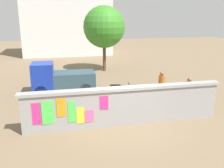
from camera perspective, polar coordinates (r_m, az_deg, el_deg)
The scene contains 9 objects.
ground at distance 18.24m, azimuth -3.84°, elevation 1.16°, with size 60.00×60.00×0.00m, color #7A664C.
poster_wall at distance 10.49m, azimuth 2.94°, elevation -4.90°, with size 8.52×0.42×1.65m.
auto_rickshaw_truck at distance 14.99m, azimuth -11.68°, elevation 1.26°, with size 3.65×1.63×1.85m.
motorcycle at distance 13.76m, azimuth 1.41°, elevation -1.57°, with size 1.90×0.56×0.87m.
bicycle_near at distance 11.56m, azimuth -10.70°, elevation -5.76°, with size 1.67×0.57×0.95m.
person_walking at distance 12.66m, azimuth 17.10°, elevation -1.33°, with size 0.44×0.44×1.62m.
person_bystander at distance 13.61m, azimuth 11.24°, elevation 0.22°, with size 0.47×0.47×1.62m.
tree_roadside at distance 20.46m, azimuth -1.81°, elevation 12.86°, with size 3.35×3.35×5.25m.
building_background at distance 30.38m, azimuth -10.25°, elevation 13.38°, with size 10.14×5.53×6.99m.
Camera 1 is at (-2.71, -9.46, 4.50)m, focal length 40.08 mm.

